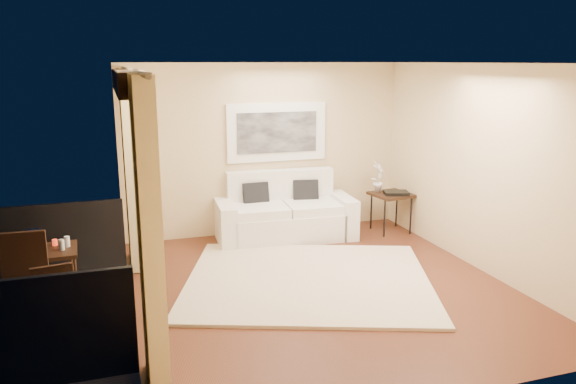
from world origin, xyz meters
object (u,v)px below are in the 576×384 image
sofa (284,215)px  balcony_chair_far (27,269)px  side_table (391,197)px  ice_bucket (33,239)px  bistro_table (49,257)px  balcony_chair_near (55,305)px  orchid (378,176)px

sofa → balcony_chair_far: bearing=-146.1°
sofa → side_table: (1.74, -0.26, 0.22)m
balcony_chair_far → ice_bucket: balcony_chair_far is taller
sofa → ice_bucket: bearing=-151.8°
bistro_table → balcony_chair_near: size_ratio=0.80×
balcony_chair_near → sofa: bearing=33.1°
bistro_table → orchid: bearing=18.5°
side_table → balcony_chair_far: 5.49m
balcony_chair_near → side_table: bearing=18.9°
orchid → bistro_table: size_ratio=0.75×
balcony_chair_near → ice_bucket: (-0.29, 1.25, 0.30)m
balcony_chair_far → side_table: bearing=-159.8°
sofa → side_table: size_ratio=3.26×
bistro_table → balcony_chair_far: 0.37m
balcony_chair_near → ice_bucket: 1.31m
sofa → balcony_chair_near: size_ratio=2.54×
ice_bucket → sofa: bearing=24.6°
sofa → ice_bucket: sofa is taller
orchid → balcony_chair_far: bearing=-159.0°
sofa → ice_bucket: 3.80m
side_table → balcony_chair_near: size_ratio=0.78×
orchid → balcony_chair_near: bearing=-149.9°
orchid → balcony_chair_far: orchid is taller
side_table → ice_bucket: 5.34m
sofa → balcony_chair_near: 4.22m
bistro_table → balcony_chair_near: bearing=-83.4°
side_table → sofa: bearing=171.5°
side_table → bistro_table: 5.22m
balcony_chair_near → orchid: bearing=21.3°
side_table → balcony_chair_far: bearing=-161.3°
balcony_chair_far → sofa: bearing=-148.2°
sofa → side_table: sofa is taller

